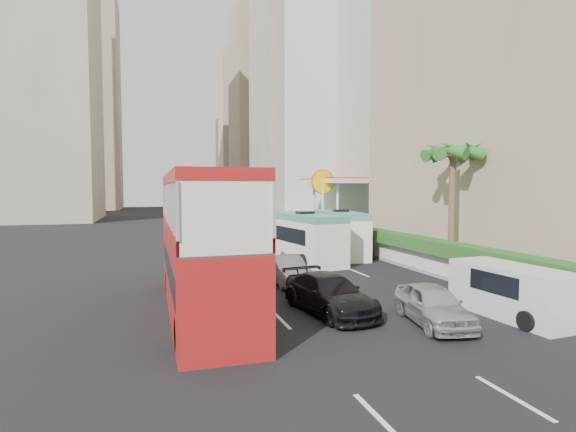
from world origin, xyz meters
name	(u,v)px	position (x,y,z in m)	size (l,w,h in m)	color
ground_plane	(351,299)	(0.00, 0.00, 0.00)	(200.00, 200.00, 0.00)	black
double_decker_bus	(203,243)	(-6.00, 0.00, 2.53)	(2.50, 11.00, 5.06)	#A31817
car_silver_lane_a	(287,284)	(-1.69, 3.50, 0.00)	(1.38, 3.96, 1.31)	#B3B6BB
car_silver_lane_b	(433,324)	(1.11, -3.96, 0.00)	(1.58, 3.92, 1.33)	#B3B6BB
car_black	(329,313)	(-1.66, -1.64, 0.00)	(1.93, 4.76, 1.38)	black
van_asset	(272,248)	(0.99, 16.15, 0.00)	(1.95, 4.24, 1.18)	silver
minibus_near	(305,238)	(1.22, 9.30, 1.49)	(2.24, 6.71, 2.97)	silver
minibus_far	(341,234)	(4.40, 11.13, 1.48)	(2.22, 6.67, 2.96)	silver
panel_van_near	(513,292)	(4.33, -4.01, 0.90)	(1.79, 4.48, 1.79)	silver
panel_van_far	(298,230)	(4.07, 19.25, 0.99)	(1.98, 4.95, 1.98)	silver
sidewalk	(327,233)	(9.00, 25.00, 0.09)	(6.00, 120.00, 0.18)	#99968C
kerb_wall	(347,240)	(6.20, 14.00, 0.68)	(0.30, 44.00, 1.00)	silver
hedge	(347,229)	(6.20, 14.00, 1.53)	(1.10, 44.00, 0.70)	#2D6626
palm_tree	(452,210)	(7.80, 4.00, 3.38)	(0.36, 0.36, 6.40)	brown
shell_station	(344,207)	(10.00, 23.00, 2.75)	(6.50, 8.00, 5.50)	silver
tower_mid	(304,70)	(18.00, 58.00, 25.00)	(16.00, 16.00, 50.00)	#B5A58E
tower_far_a	(265,110)	(17.00, 82.00, 22.00)	(14.00, 14.00, 44.00)	tan
tower_far_b	(245,131)	(17.00, 104.00, 20.00)	(14.00, 14.00, 40.00)	#B5A58E
tower_left_a	(26,34)	(-24.00, 55.00, 26.00)	(18.00, 18.00, 52.00)	#B5A58E
tower_left_b	(80,103)	(-22.00, 90.00, 23.00)	(16.00, 16.00, 46.00)	tan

